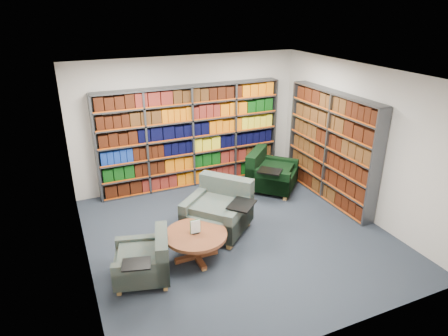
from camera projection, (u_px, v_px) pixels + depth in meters
name	position (u px, v px, depth m)	size (l,w,h in m)	color
room_shell	(239.00, 161.00, 6.50)	(5.02, 5.02, 2.82)	#1C232E
bookshelf_back	(192.00, 137.00, 8.60)	(4.00, 0.28, 2.20)	#47494F
bookshelf_right	(331.00, 148.00, 8.00)	(0.28, 2.50, 2.20)	#47494F
chair_teal_left	(220.00, 211.00, 7.10)	(1.42, 1.42, 0.91)	#052734
chair_green_right	(268.00, 174.00, 8.63)	(1.33, 1.33, 0.86)	black
chair_teal_front	(147.00, 261.00, 5.86)	(0.96, 1.03, 0.72)	#052734
coffee_table	(196.00, 239.00, 6.26)	(0.99, 0.99, 0.69)	brown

